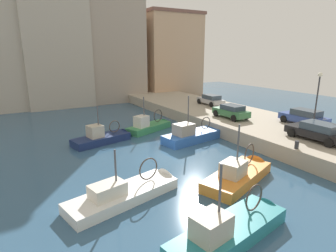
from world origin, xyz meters
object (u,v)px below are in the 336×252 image
quay_streetlamp (318,92)px  parked_car_black (318,131)px  fishing_boat_white (131,195)px  fishing_boat_navy (105,140)px  parked_car_blue (304,117)px  fishing_boat_green (151,128)px  parked_car_silver (211,100)px  fishing_boat_blue (195,138)px  mooring_bollard_mid (297,145)px  fishing_boat_teal (234,234)px  fishing_boat_orange (240,178)px  parked_car_green (231,111)px

quay_streetlamp → parked_car_black: bearing=-142.5°
fishing_boat_white → fishing_boat_navy: fishing_boat_navy is taller
fishing_boat_navy → parked_car_blue: fishing_boat_navy is taller
fishing_boat_green → parked_car_black: (7.61, -12.67, 1.75)m
fishing_boat_green → parked_car_silver: fishing_boat_green is taller
fishing_boat_white → quay_streetlamp: bearing=2.6°
fishing_boat_blue → parked_car_black: size_ratio=1.53×
fishing_boat_green → mooring_bollard_mid: 13.94m
fishing_boat_blue → fishing_boat_green: bearing=110.7°
fishing_boat_teal → parked_car_black: 13.04m
fishing_boat_white → fishing_boat_teal: (2.49, -5.35, 0.03)m
parked_car_black → mooring_bollard_mid: size_ratio=7.94×
parked_car_silver → mooring_bollard_mid: bearing=-108.4°
fishing_boat_white → parked_car_silver: fishing_boat_white is taller
parked_car_black → fishing_boat_blue: bearing=126.7°
fishing_boat_green → fishing_boat_navy: bearing=-165.0°
fishing_boat_navy → parked_car_black: size_ratio=1.37×
fishing_boat_green → parked_car_black: bearing=-59.0°
fishing_boat_navy → parked_car_blue: 18.12m
fishing_boat_green → fishing_boat_navy: fishing_boat_green is taller
quay_streetlamp → fishing_boat_blue: bearing=145.7°
fishing_boat_blue → fishing_boat_green: 5.32m
fishing_boat_teal → parked_car_silver: 24.39m
fishing_boat_orange → parked_car_blue: fishing_boat_orange is taller
fishing_boat_green → parked_car_silver: (9.84, 2.76, 1.71)m
fishing_boat_green → parked_car_silver: 10.36m
fishing_boat_green → quay_streetlamp: 15.38m
parked_car_black → mooring_bollard_mid: (-3.05, -0.44, -0.42)m
fishing_boat_blue → fishing_boat_green: (-1.88, 4.98, 0.01)m
fishing_boat_blue → parked_car_blue: bearing=-25.0°
parked_car_black → parked_car_silver: 15.59m
fishing_boat_teal → fishing_boat_green: bearing=74.6°
fishing_boat_orange → quay_streetlamp: bearing=11.8°
fishing_boat_navy → parked_car_black: bearing=-41.2°
fishing_boat_white → parked_car_blue: bearing=7.0°
mooring_bollard_mid → quay_streetlamp: 6.84m
fishing_boat_navy → mooring_bollard_mid: 15.32m
fishing_boat_navy → parked_car_blue: size_ratio=1.42×
quay_streetlamp → fishing_boat_navy: bearing=149.1°
parked_car_green → fishing_boat_white: bearing=-152.0°
fishing_boat_orange → parked_car_green: size_ratio=1.71×
fishing_boat_teal → fishing_boat_orange: bearing=42.7°
fishing_boat_blue → fishing_boat_white: bearing=-144.3°
fishing_boat_white → parked_car_blue: (18.12, 2.21, 1.82)m
parked_car_blue → quay_streetlamp: 3.02m
fishing_boat_navy → quay_streetlamp: 18.53m
parked_car_blue → parked_car_silver: (-1.15, 12.00, -0.06)m
parked_car_green → parked_car_silver: 7.23m
fishing_boat_blue → quay_streetlamp: (8.33, -5.69, 4.31)m
fishing_boat_green → fishing_boat_orange: fishing_boat_orange is taller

